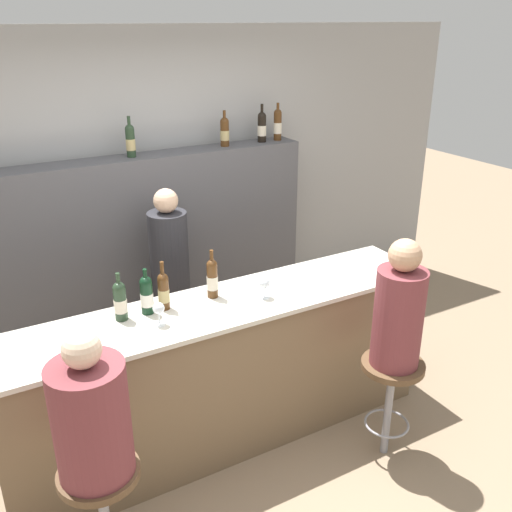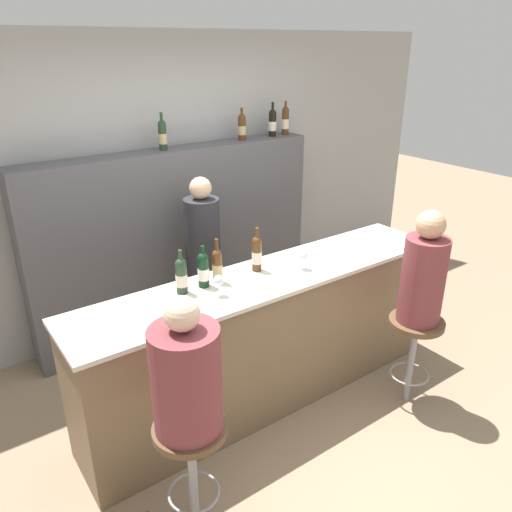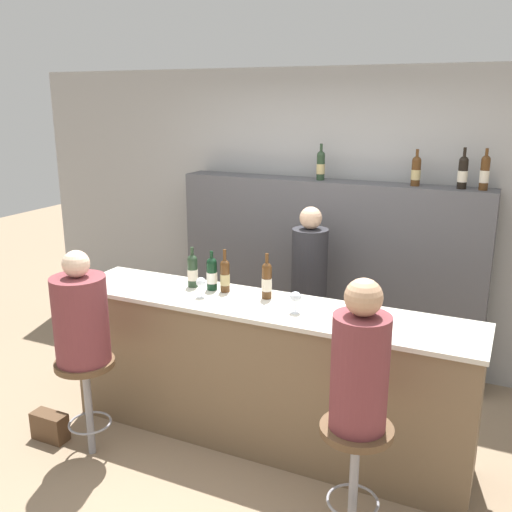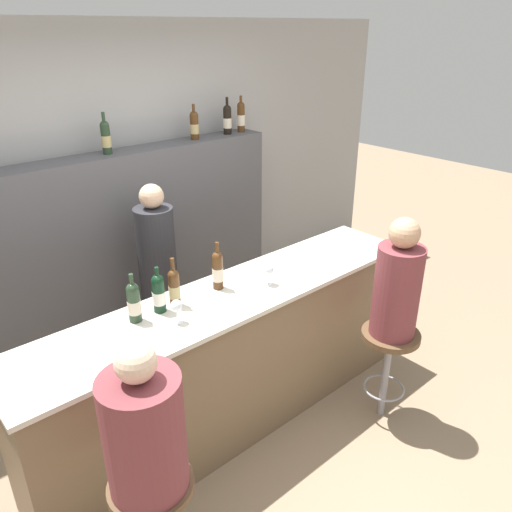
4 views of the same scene
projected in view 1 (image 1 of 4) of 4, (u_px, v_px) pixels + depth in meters
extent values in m
plane|color=#8C755B|center=(246.00, 460.00, 3.68)|extent=(16.00, 16.00, 0.00)
cube|color=#9E9E9E|center=(137.00, 195.00, 4.65)|extent=(6.40, 0.05, 2.60)
cube|color=brown|center=(226.00, 375.00, 3.70)|extent=(2.81, 0.54, 0.99)
cube|color=beige|center=(224.00, 305.00, 3.50)|extent=(2.85, 0.58, 0.03)
cube|color=#4C4C51|center=(150.00, 257.00, 4.65)|extent=(2.66, 0.28, 1.67)
cylinder|color=#233823|center=(120.00, 304.00, 3.27)|extent=(0.07, 0.07, 0.20)
cylinder|color=beige|center=(121.00, 305.00, 3.27)|extent=(0.08, 0.08, 0.08)
sphere|color=#233823|center=(119.00, 288.00, 3.23)|extent=(0.07, 0.07, 0.07)
cylinder|color=#233823|center=(118.00, 280.00, 3.21)|extent=(0.02, 0.02, 0.08)
cylinder|color=black|center=(147.00, 298.00, 3.34)|extent=(0.07, 0.07, 0.20)
cylinder|color=white|center=(147.00, 299.00, 3.35)|extent=(0.08, 0.08, 0.08)
sphere|color=black|center=(146.00, 282.00, 3.31)|extent=(0.07, 0.07, 0.07)
cylinder|color=black|center=(145.00, 275.00, 3.29)|extent=(0.02, 0.02, 0.07)
cylinder|color=#4C2D14|center=(164.00, 294.00, 3.39)|extent=(0.07, 0.07, 0.20)
cylinder|color=tan|center=(164.00, 295.00, 3.40)|extent=(0.07, 0.07, 0.08)
sphere|color=#4C2D14|center=(163.00, 279.00, 3.35)|extent=(0.07, 0.07, 0.07)
cylinder|color=#4C2D14|center=(162.00, 269.00, 3.33)|extent=(0.02, 0.02, 0.09)
cylinder|color=#4C2D14|center=(212.00, 281.00, 3.53)|extent=(0.07, 0.07, 0.22)
cylinder|color=beige|center=(212.00, 283.00, 3.54)|extent=(0.07, 0.07, 0.09)
sphere|color=#4C2D14|center=(212.00, 265.00, 3.49)|extent=(0.07, 0.07, 0.07)
cylinder|color=#4C2D14|center=(212.00, 257.00, 3.47)|extent=(0.02, 0.02, 0.08)
cylinder|color=#233823|center=(131.00, 143.00, 4.25)|extent=(0.07, 0.07, 0.21)
cylinder|color=tan|center=(131.00, 145.00, 4.26)|extent=(0.07, 0.07, 0.08)
sphere|color=#233823|center=(129.00, 129.00, 4.21)|extent=(0.07, 0.07, 0.07)
cylinder|color=#233823|center=(129.00, 122.00, 4.19)|extent=(0.02, 0.02, 0.08)
cylinder|color=#4C2D14|center=(225.00, 134.00, 4.61)|extent=(0.07, 0.07, 0.20)
cylinder|color=tan|center=(225.00, 135.00, 4.62)|extent=(0.07, 0.07, 0.08)
sphere|color=#4C2D14|center=(224.00, 122.00, 4.57)|extent=(0.07, 0.07, 0.07)
cylinder|color=#4C2D14|center=(224.00, 115.00, 4.55)|extent=(0.02, 0.02, 0.08)
cylinder|color=black|center=(262.00, 129.00, 4.77)|extent=(0.07, 0.07, 0.21)
cylinder|color=beige|center=(262.00, 131.00, 4.77)|extent=(0.07, 0.07, 0.08)
sphere|color=black|center=(262.00, 116.00, 4.73)|extent=(0.07, 0.07, 0.07)
cylinder|color=black|center=(262.00, 109.00, 4.70)|extent=(0.02, 0.02, 0.09)
cylinder|color=#4C2D14|center=(278.00, 127.00, 4.84)|extent=(0.07, 0.07, 0.23)
cylinder|color=beige|center=(278.00, 128.00, 4.84)|extent=(0.07, 0.07, 0.09)
sphere|color=#4C2D14|center=(278.00, 113.00, 4.79)|extent=(0.07, 0.07, 0.07)
cylinder|color=#4C2D14|center=(278.00, 107.00, 4.77)|extent=(0.02, 0.02, 0.07)
cylinder|color=silver|center=(160.00, 324.00, 3.25)|extent=(0.07, 0.07, 0.00)
cylinder|color=silver|center=(159.00, 318.00, 3.24)|extent=(0.01, 0.01, 0.07)
sphere|color=silver|center=(159.00, 308.00, 3.21)|extent=(0.07, 0.07, 0.07)
cylinder|color=silver|center=(264.00, 297.00, 3.57)|extent=(0.07, 0.07, 0.00)
cylinder|color=silver|center=(264.00, 292.00, 3.55)|extent=(0.01, 0.01, 0.07)
sphere|color=silver|center=(264.00, 283.00, 3.53)|extent=(0.07, 0.07, 0.07)
cylinder|color=brown|center=(99.00, 473.00, 2.67)|extent=(0.39, 0.39, 0.04)
cylinder|color=brown|center=(91.00, 421.00, 2.55)|extent=(0.35, 0.35, 0.57)
sphere|color=beige|center=(82.00, 350.00, 2.41)|extent=(0.17, 0.17, 0.17)
cylinder|color=gray|center=(388.00, 411.00, 3.63)|extent=(0.05, 0.05, 0.65)
torus|color=gray|center=(387.00, 423.00, 3.67)|extent=(0.29, 0.29, 0.02)
cylinder|color=brown|center=(393.00, 365.00, 3.50)|extent=(0.39, 0.39, 0.04)
cylinder|color=brown|center=(398.00, 318.00, 3.37)|extent=(0.30, 0.30, 0.62)
sphere|color=tan|center=(405.00, 255.00, 3.22)|extent=(0.19, 0.19, 0.19)
cylinder|color=#28282D|center=(172.00, 296.00, 4.36)|extent=(0.29, 0.29, 1.34)
sphere|color=#D8AD8C|center=(166.00, 201.00, 4.06)|extent=(0.18, 0.18, 0.18)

